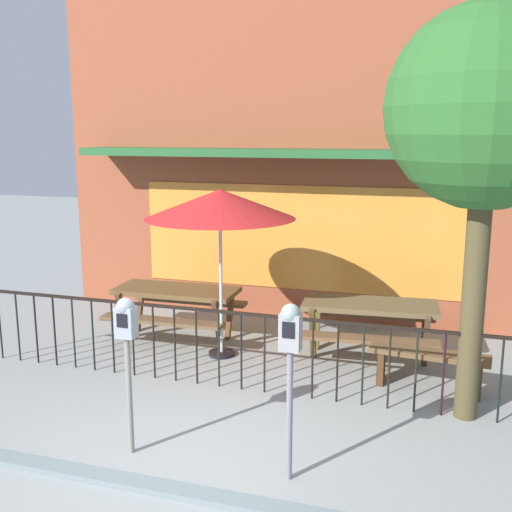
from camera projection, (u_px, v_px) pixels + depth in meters
The scene contains 11 objects.
ground at pixel (177, 469), 5.59m from camera, with size 40.00×40.00×0.00m, color gray.
pub_storefront at pixel (304, 159), 9.81m from camera, with size 8.22×1.33×5.23m.
patio_fence_front at pixel (241, 337), 7.19m from camera, with size 6.93×0.04×0.97m.
picnic_table_left at pixel (177, 299), 9.00m from camera, with size 1.84×1.41×0.79m.
picnic_table_right at pixel (370, 314), 8.25m from camera, with size 1.90×1.50×0.79m.
patio_umbrella at pixel (220, 205), 8.02m from camera, with size 2.01×2.01×2.30m.
patio_bench at pixel (429, 362), 7.25m from camera, with size 1.42×0.44×0.48m.
parking_meter_near at pixel (127, 334), 5.65m from camera, with size 0.18×0.17×1.55m.
parking_meter_far at pixel (290, 346), 5.19m from camera, with size 0.18×0.17×1.62m.
street_tree at pixel (488, 111), 5.98m from camera, with size 2.04×2.04×4.30m.
curb_edge at pixel (160, 490), 5.26m from camera, with size 11.51×0.20×0.11m, color slate.
Camera 1 is at (2.21, -4.63, 3.05)m, focal length 42.71 mm.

